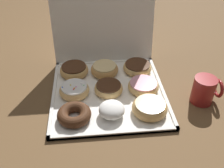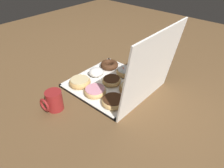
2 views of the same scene
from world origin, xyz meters
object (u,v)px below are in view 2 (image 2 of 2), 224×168
Objects in this scene: chocolate_frosted_donut_4 at (112,81)px; coffee_mug at (54,100)px; donut_box at (112,84)px; chocolate_cake_ring_donut_0 at (109,65)px; pink_frosted_donut_5 at (95,91)px; powdered_filled_donut_1 at (96,72)px; chocolate_frosted_donut_8 at (113,101)px; glazed_ring_donut_7 at (129,88)px; sprinkle_donut_3 at (126,72)px; chocolate_frosted_donut_6 at (144,79)px; glazed_ring_donut_2 at (80,82)px.

coffee_mug is (0.34, -0.08, 0.02)m from chocolate_frosted_donut_4.
donut_box is 3.71× the size of chocolate_cake_ring_donut_0.
pink_frosted_donut_5 is 1.16× the size of coffee_mug.
chocolate_frosted_donut_4 is at bearing 76.91° from donut_box.
chocolate_frosted_donut_8 is (0.13, 0.25, -0.01)m from powdered_filled_donut_1.
powdered_filled_donut_1 is at bearing -136.01° from pink_frosted_donut_5.
glazed_ring_donut_7 is at bearing 93.46° from chocolate_frosted_donut_4.
sprinkle_donut_3 is 0.95× the size of pink_frosted_donut_5.
chocolate_frosted_donut_6 and glazed_ring_donut_7 have the same top height.
chocolate_frosted_donut_4 is (0.13, 0.13, -0.00)m from chocolate_cake_ring_donut_0.
chocolate_frosted_donut_8 is (-0.00, 0.12, 0.00)m from pink_frosted_donut_5.
chocolate_frosted_donut_6 is at bearing 154.12° from pink_frosted_donut_5.
glazed_ring_donut_2 is 0.21m from coffee_mug.
chocolate_cake_ring_donut_0 is 0.13m from sprinkle_donut_3.
glazed_ring_donut_2 and chocolate_frosted_donut_6 have the same top height.
glazed_ring_donut_2 is 1.13× the size of chocolate_frosted_donut_4.
chocolate_frosted_donut_8 is at bearing 43.90° from donut_box.
coffee_mug is at bearing -19.75° from pink_frosted_donut_5.
donut_box is at bearing 167.90° from coffee_mug.
chocolate_frosted_donut_6 is 0.51m from coffee_mug.
chocolate_frosted_donut_4 and chocolate_frosted_donut_8 have the same top height.
chocolate_frosted_donut_6 is at bearing 117.83° from powdered_filled_donut_1.
sprinkle_donut_3 is at bearing -154.77° from chocolate_frosted_donut_8.
chocolate_frosted_donut_4 reaches higher than donut_box.
chocolate_frosted_donut_8 is at bearing 1.70° from glazed_ring_donut_7.
donut_box is at bearing -179.36° from pink_frosted_donut_5.
sprinkle_donut_3 is at bearing 177.91° from donut_box.
donut_box is at bearing -44.64° from chocolate_frosted_donut_6.
chocolate_frosted_donut_4 is 0.92× the size of chocolate_frosted_donut_6.
coffee_mug is (0.34, -0.19, 0.02)m from glazed_ring_donut_7.
powdered_filled_donut_1 reaches higher than pink_frosted_donut_5.
chocolate_frosted_donut_8 is 1.17× the size of coffee_mug.
chocolate_frosted_donut_4 is at bearing 167.05° from coffee_mug.
coffee_mug is (0.46, -0.08, 0.02)m from sprinkle_donut_3.
glazed_ring_donut_2 reaches higher than donut_box.
glazed_ring_donut_7 is at bearing 92.01° from powdered_filled_donut_1.
glazed_ring_donut_2 reaches higher than pink_frosted_donut_5.
chocolate_frosted_donut_4 is at bearing 135.44° from glazed_ring_donut_2.
chocolate_cake_ring_donut_0 is 1.28× the size of powdered_filled_donut_1.
sprinkle_donut_3 is at bearing 153.80° from glazed_ring_donut_2.
chocolate_frosted_donut_6 is (-0.00, 0.12, 0.00)m from sprinkle_donut_3.
sprinkle_donut_3 is 0.96× the size of chocolate_frosted_donut_6.
glazed_ring_donut_2 is at bearing -26.20° from sprinkle_donut_3.
coffee_mug reaches higher than chocolate_frosted_donut_8.
chocolate_cake_ring_donut_0 is at bearing -177.46° from powdered_filled_donut_1.
coffee_mug is at bearing 8.66° from powdered_filled_donut_1.
glazed_ring_donut_2 reaches higher than chocolate_frosted_donut_4.
chocolate_frosted_donut_4 is at bearing -86.54° from glazed_ring_donut_7.
coffee_mug is at bearing -12.95° from chocolate_frosted_donut_4.
chocolate_cake_ring_donut_0 is 0.28m from glazed_ring_donut_7.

